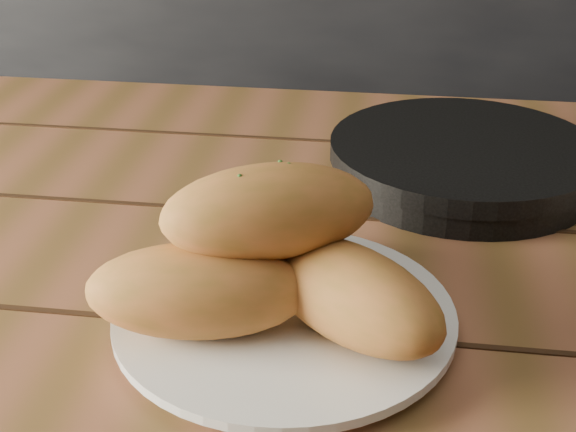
# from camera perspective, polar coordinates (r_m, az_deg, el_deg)

# --- Properties ---
(counter) EXTENTS (2.80, 0.60, 0.90)m
(counter) POSITION_cam_1_polar(r_m,az_deg,el_deg) (1.89, 9.35, 6.23)
(counter) COLOR black
(counter) RESTS_ON ground
(table) EXTENTS (1.64, 0.98, 0.75)m
(table) POSITION_cam_1_polar(r_m,az_deg,el_deg) (0.77, 5.10, -9.44)
(table) COLOR brown
(table) RESTS_ON ground
(plate) EXTENTS (0.27, 0.27, 0.02)m
(plate) POSITION_cam_1_polar(r_m,az_deg,el_deg) (0.64, -0.25, -7.25)
(plate) COLOR white
(plate) RESTS_ON table
(bread_rolls) EXTENTS (0.29, 0.25, 0.12)m
(bread_rolls) POSITION_cam_1_polar(r_m,az_deg,el_deg) (0.61, -0.85, -2.94)
(bread_rolls) COLOR #C76E37
(bread_rolls) RESTS_ON plate
(skillet) EXTENTS (0.41, 0.29, 0.05)m
(skillet) POSITION_cam_1_polar(r_m,az_deg,el_deg) (0.90, 12.48, 3.86)
(skillet) COLOR black
(skillet) RESTS_ON table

